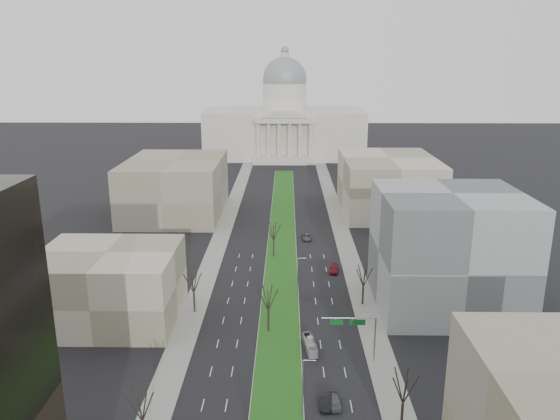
# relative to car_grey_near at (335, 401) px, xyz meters

# --- Properties ---
(ground) EXTENTS (600.00, 600.00, 0.00)m
(ground) POSITION_rel_car_grey_near_xyz_m (-8.59, 62.35, -0.75)
(ground) COLOR black
(ground) RESTS_ON ground
(median) EXTENTS (8.00, 222.03, 0.20)m
(median) POSITION_rel_car_grey_near_xyz_m (-8.59, 61.34, -0.64)
(median) COLOR #999993
(median) RESTS_ON ground
(sidewalk_left) EXTENTS (5.00, 330.00, 0.15)m
(sidewalk_left) POSITION_rel_car_grey_near_xyz_m (-26.09, 37.35, -0.67)
(sidewalk_left) COLOR gray
(sidewalk_left) RESTS_ON ground
(sidewalk_right) EXTENTS (5.00, 330.00, 0.15)m
(sidewalk_right) POSITION_rel_car_grey_near_xyz_m (8.91, 37.35, -0.67)
(sidewalk_right) COLOR gray
(sidewalk_right) RESTS_ON ground
(capitol) EXTENTS (80.00, 46.00, 55.00)m
(capitol) POSITION_rel_car_grey_near_xyz_m (-8.59, 211.93, 15.56)
(capitol) COLOR beige
(capitol) RESTS_ON ground
(building_beige_left) EXTENTS (26.00, 22.00, 14.00)m
(building_beige_left) POSITION_rel_car_grey_near_xyz_m (-41.59, 27.35, 6.25)
(building_beige_left) COLOR gray
(building_beige_left) RESTS_ON ground
(building_grey_right) EXTENTS (28.00, 26.00, 24.00)m
(building_grey_right) POSITION_rel_car_grey_near_xyz_m (25.41, 34.35, 11.25)
(building_grey_right) COLOR slate
(building_grey_right) RESTS_ON ground
(building_far_left) EXTENTS (30.00, 40.00, 18.00)m
(building_far_left) POSITION_rel_car_grey_near_xyz_m (-43.59, 102.35, 8.25)
(building_far_left) COLOR gray
(building_far_left) RESTS_ON ground
(building_far_right) EXTENTS (30.00, 40.00, 18.00)m
(building_far_right) POSITION_rel_car_grey_near_xyz_m (26.41, 107.35, 8.25)
(building_far_right) COLOR gray
(building_far_right) RESTS_ON ground
(tree_left_mid) EXTENTS (5.40, 5.40, 9.72)m
(tree_left_mid) POSITION_rel_car_grey_near_xyz_m (-25.79, -9.65, 6.25)
(tree_left_mid) COLOR black
(tree_left_mid) RESTS_ON ground
(tree_left_far) EXTENTS (5.28, 5.28, 9.50)m
(tree_left_far) POSITION_rel_car_grey_near_xyz_m (-25.79, 30.35, 6.10)
(tree_left_far) COLOR black
(tree_left_far) RESTS_ON ground
(tree_right_mid) EXTENTS (5.52, 5.52, 9.94)m
(tree_right_mid) POSITION_rel_car_grey_near_xyz_m (8.61, -5.65, 6.41)
(tree_right_mid) COLOR black
(tree_right_mid) RESTS_ON ground
(tree_right_far) EXTENTS (5.04, 5.04, 9.07)m
(tree_right_far) POSITION_rel_car_grey_near_xyz_m (8.61, 34.35, 5.78)
(tree_right_far) COLOR black
(tree_right_far) RESTS_ON ground
(tree_median_b) EXTENTS (5.40, 5.40, 9.72)m
(tree_median_b) POSITION_rel_car_grey_near_xyz_m (-10.59, 22.35, 6.25)
(tree_median_b) COLOR black
(tree_median_b) RESTS_ON ground
(tree_median_c) EXTENTS (5.40, 5.40, 9.72)m
(tree_median_c) POSITION_rel_car_grey_near_xyz_m (-10.59, 62.35, 6.25)
(tree_median_c) COLOR black
(tree_median_c) RESTS_ON ground
(streetlamp_median_b) EXTENTS (1.90, 0.20, 9.16)m
(streetlamp_median_b) POSITION_rel_car_grey_near_xyz_m (-4.82, -2.65, 4.06)
(streetlamp_median_b) COLOR gray
(streetlamp_median_b) RESTS_ON ground
(streetlamp_median_c) EXTENTS (1.90, 0.20, 9.16)m
(streetlamp_median_c) POSITION_rel_car_grey_near_xyz_m (-4.82, 37.35, 4.06)
(streetlamp_median_c) COLOR gray
(streetlamp_median_c) RESTS_ON ground
(mast_arm_signs) EXTENTS (9.12, 0.24, 8.09)m
(mast_arm_signs) POSITION_rel_car_grey_near_xyz_m (4.90, 12.37, 5.36)
(mast_arm_signs) COLOR gray
(mast_arm_signs) RESTS_ON ground
(car_grey_near) EXTENTS (1.89, 4.43, 1.49)m
(car_grey_near) POSITION_rel_car_grey_near_xyz_m (0.00, 0.00, 0.00)
(car_grey_near) COLOR #494D50
(car_grey_near) RESTS_ON ground
(car_black) EXTENTS (2.09, 4.70, 1.50)m
(car_black) POSITION_rel_car_grey_near_xyz_m (-1.32, -0.05, 0.00)
(car_black) COLOR black
(car_black) RESTS_ON ground
(car_red) EXTENTS (2.70, 5.19, 1.44)m
(car_red) POSITION_rel_car_grey_near_xyz_m (4.09, 52.15, -0.03)
(car_red) COLOR maroon
(car_red) RESTS_ON ground
(car_grey_far) EXTENTS (2.57, 5.32, 1.46)m
(car_grey_far) POSITION_rel_car_grey_near_xyz_m (-1.56, 76.37, -0.02)
(car_grey_far) COLOR #4E5056
(car_grey_far) RESTS_ON ground
(box_van) EXTENTS (2.59, 7.30, 1.99)m
(box_van) POSITION_rel_car_grey_near_xyz_m (-3.09, 15.99, 0.25)
(box_van) COLOR silver
(box_van) RESTS_ON ground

